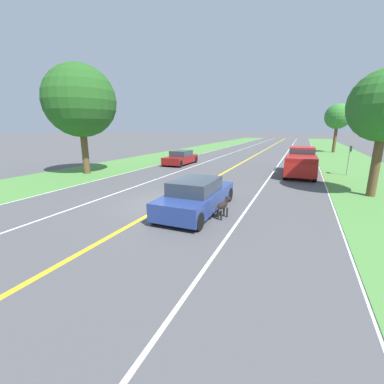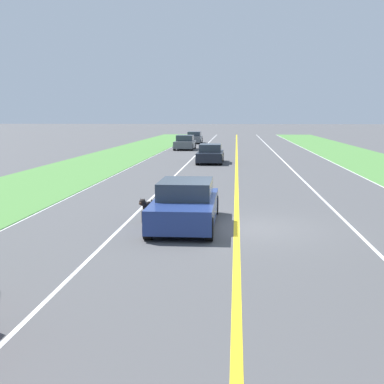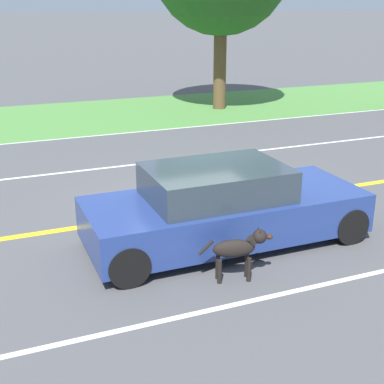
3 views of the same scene
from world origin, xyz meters
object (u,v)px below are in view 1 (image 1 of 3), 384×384
object	(u,v)px
roadside_tree_right_far	(338,117)
oncoming_car	(181,158)
pickup_truck	(301,161)
street_sign	(349,156)
roadside_tree_left_near	(80,101)
ego_car	(197,196)
dog	(224,205)

from	to	relation	value
roadside_tree_right_far	oncoming_car	bearing A→B (deg)	-127.20
pickup_truck	street_sign	world-z (taller)	street_sign
roadside_tree_left_near	street_sign	xyz separation A→B (m)	(18.09, 6.78, -3.82)
ego_car	street_sign	distance (m)	13.80
ego_car	dog	xyz separation A→B (m)	(1.28, -0.34, -0.13)
dog	street_sign	world-z (taller)	street_sign
dog	pickup_truck	size ratio (longest dim) A/B	0.20
pickup_truck	oncoming_car	bearing A→B (deg)	172.12
pickup_truck	roadside_tree_left_near	bearing A→B (deg)	-158.25
dog	street_sign	distance (m)	13.51
roadside_tree_left_near	oncoming_car	bearing A→B (deg)	59.61
dog	pickup_truck	world-z (taller)	pickup_truck
dog	roadside_tree_left_near	xyz separation A→B (m)	(-12.36, 5.42, 4.72)
pickup_truck	oncoming_car	world-z (taller)	pickup_truck
roadside_tree_left_near	roadside_tree_right_far	bearing A→B (deg)	54.59
ego_car	roadside_tree_left_near	world-z (taller)	roadside_tree_left_near
dog	street_sign	bearing A→B (deg)	78.82
ego_car	dog	bearing A→B (deg)	-14.98
dog	street_sign	size ratio (longest dim) A/B	0.50
oncoming_car	roadside_tree_left_near	xyz separation A→B (m)	(-4.36, -7.43, 4.63)
dog	roadside_tree_right_far	xyz separation A→B (m)	(6.60, 32.09, 4.34)
ego_car	oncoming_car	world-z (taller)	ego_car
oncoming_car	roadside_tree_left_near	distance (m)	9.78
oncoming_car	roadside_tree_left_near	size ratio (longest dim) A/B	0.56
ego_car	roadside_tree_left_near	bearing A→B (deg)	155.36
roadside_tree_left_near	pickup_truck	bearing A→B (deg)	21.75
oncoming_car	roadside_tree_right_far	distance (m)	24.52
dog	oncoming_car	world-z (taller)	oncoming_car
pickup_truck	roadside_tree_left_near	size ratio (longest dim) A/B	0.71
ego_car	street_sign	world-z (taller)	street_sign
roadside_tree_right_far	ego_car	bearing A→B (deg)	-103.94
dog	oncoming_car	bearing A→B (deg)	135.91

